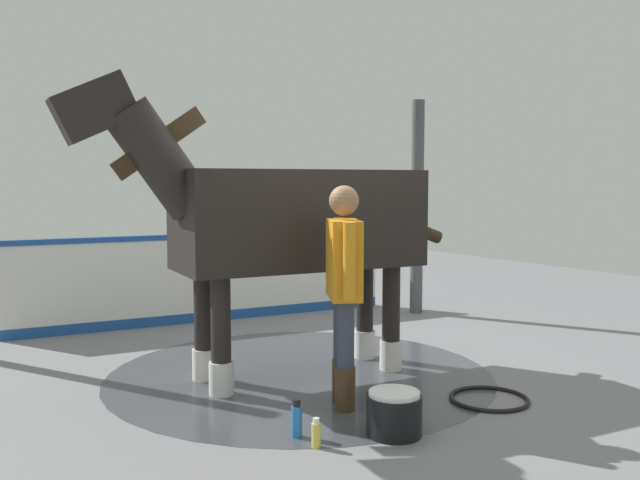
% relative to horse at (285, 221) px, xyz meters
% --- Properties ---
extents(ground_plane, '(16.00, 16.00, 0.02)m').
position_rel_horse_xyz_m(ground_plane, '(-0.44, 0.11, -1.37)').
color(ground_plane, gray).
extents(wet_patch, '(3.38, 3.38, 0.00)m').
position_rel_horse_xyz_m(wet_patch, '(-0.13, 0.02, -1.36)').
color(wet_patch, '#42444C').
rests_on(wet_patch, ground).
extents(barrier_wall, '(4.64, 0.63, 1.07)m').
position_rel_horse_xyz_m(barrier_wall, '(-0.43, -2.55, -0.87)').
color(barrier_wall, white).
rests_on(barrier_wall, ground).
extents(roof_post_far, '(0.16, 0.16, 2.72)m').
position_rel_horse_xyz_m(roof_post_far, '(-2.88, -1.56, -0.00)').
color(roof_post_far, '#4C4C51').
rests_on(roof_post_far, ground).
extents(horse, '(3.51, 1.08, 2.52)m').
position_rel_horse_xyz_m(horse, '(0.00, 0.00, 0.00)').
color(horse, black).
rests_on(horse, ground).
extents(handler, '(0.42, 0.61, 1.67)m').
position_rel_horse_xyz_m(handler, '(0.03, 0.91, -0.40)').
color(handler, '#47331E').
rests_on(handler, ground).
extents(wash_bucket, '(0.37, 0.37, 0.30)m').
position_rel_horse_xyz_m(wash_bucket, '(0.10, 1.58, -1.22)').
color(wash_bucket, black).
rests_on(wash_bucket, ground).
extents(bottle_shampoo, '(0.06, 0.06, 0.19)m').
position_rel_horse_xyz_m(bottle_shampoo, '(0.65, 1.48, -1.27)').
color(bottle_shampoo, '#D8CC4C').
rests_on(bottle_shampoo, ground).
extents(bottle_spray, '(0.07, 0.07, 0.26)m').
position_rel_horse_xyz_m(bottle_spray, '(0.66, 1.25, -1.25)').
color(bottle_spray, blue).
rests_on(bottle_spray, ground).
extents(hose_coil, '(0.62, 0.62, 0.03)m').
position_rel_horse_xyz_m(hose_coil, '(-0.98, 1.44, -1.35)').
color(hose_coil, black).
rests_on(hose_coil, ground).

